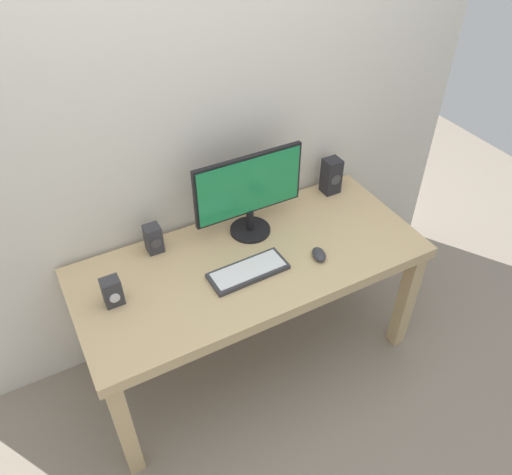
# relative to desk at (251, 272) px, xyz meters

# --- Properties ---
(ground_plane) EXTENTS (6.00, 6.00, 0.00)m
(ground_plane) POSITION_rel_desk_xyz_m (0.00, 0.00, -0.64)
(ground_plane) COLOR gray
(wall_back) EXTENTS (2.97, 0.04, 3.00)m
(wall_back) POSITION_rel_desk_xyz_m (0.00, 0.40, 0.86)
(wall_back) COLOR silver
(wall_back) RESTS_ON ground_plane
(desk) EXTENTS (1.66, 0.73, 0.73)m
(desk) POSITION_rel_desk_xyz_m (0.00, 0.00, 0.00)
(desk) COLOR tan
(desk) RESTS_ON ground_plane
(monitor) EXTENTS (0.55, 0.20, 0.43)m
(monitor) POSITION_rel_desk_xyz_m (0.09, 0.19, 0.33)
(monitor) COLOR black
(monitor) RESTS_ON desk
(keyboard_primary) EXTENTS (0.37, 0.16, 0.03)m
(keyboard_primary) POSITION_rel_desk_xyz_m (-0.06, -0.08, 0.10)
(keyboard_primary) COLOR #333338
(keyboard_primary) RESTS_ON desk
(mouse) EXTENTS (0.09, 0.11, 0.04)m
(mouse) POSITION_rel_desk_xyz_m (0.29, -0.14, 0.11)
(mouse) COLOR #333338
(mouse) RESTS_ON desk
(speaker_right) EXTENTS (0.09, 0.09, 0.20)m
(speaker_right) POSITION_rel_desk_xyz_m (0.64, 0.28, 0.19)
(speaker_right) COLOR #232328
(speaker_right) RESTS_ON desk
(speaker_left) EXTENTS (0.08, 0.08, 0.14)m
(speaker_left) POSITION_rel_desk_xyz_m (-0.38, 0.27, 0.16)
(speaker_left) COLOR #333338
(speaker_left) RESTS_ON desk
(audio_controller) EXTENTS (0.08, 0.08, 0.13)m
(audio_controller) POSITION_rel_desk_xyz_m (-0.64, 0.03, 0.15)
(audio_controller) COLOR #333338
(audio_controller) RESTS_ON desk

